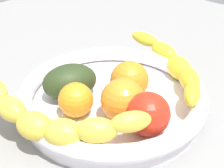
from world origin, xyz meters
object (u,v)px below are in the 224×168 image
at_px(orange_mid_right, 123,100).
at_px(orange_front, 129,80).
at_px(banana_draped_left, 174,65).
at_px(orange_mid_left, 76,100).
at_px(fruit_bowl, 112,97).
at_px(banana_draped_right, 52,121).
at_px(tomato_red, 148,114).
at_px(avocado_dark, 70,82).

bearing_deg(orange_mid_right, orange_front, 119.25).
height_order(banana_draped_left, orange_mid_left, orange_mid_left).
bearing_deg(orange_mid_left, fruit_bowl, 76.59).
relative_size(banana_draped_left, orange_mid_left, 4.26).
bearing_deg(orange_front, banana_draped_right, -94.06).
height_order(fruit_bowl, banana_draped_right, banana_draped_right).
bearing_deg(orange_mid_left, banana_draped_left, 74.89).
xyz_separation_m(banana_draped_left, orange_mid_left, (-0.05, -0.19, -0.00)).
xyz_separation_m(banana_draped_left, banana_draped_right, (-0.03, -0.24, 0.01)).
distance_m(banana_draped_left, banana_draped_right, 0.25).
bearing_deg(orange_mid_right, orange_mid_left, -146.31).
bearing_deg(orange_mid_left, tomato_red, 19.92).
bearing_deg(orange_mid_left, orange_front, 71.77).
relative_size(banana_draped_right, orange_front, 3.97).
bearing_deg(orange_mid_right, avocado_dark, -173.43).
bearing_deg(banana_draped_left, fruit_bowl, -105.98).
distance_m(orange_front, orange_mid_left, 0.09).
distance_m(orange_front, avocado_dark, 0.09).
height_order(fruit_bowl, orange_front, orange_front).
bearing_deg(banana_draped_right, orange_mid_right, 68.31).
xyz_separation_m(orange_front, orange_mid_right, (0.03, -0.05, 0.00)).
bearing_deg(avocado_dark, orange_mid_left, -32.56).
bearing_deg(orange_front, orange_mid_left, -108.23).
relative_size(banana_draped_left, tomato_red, 3.60).
distance_m(fruit_bowl, tomato_red, 0.10).
distance_m(banana_draped_right, orange_mid_left, 0.06).
height_order(banana_draped_right, avocado_dark, banana_draped_right).
xyz_separation_m(fruit_bowl, tomato_red, (0.09, -0.03, 0.03)).
relative_size(banana_draped_left, banana_draped_right, 0.91).
bearing_deg(orange_mid_right, fruit_bowl, 149.42).
xyz_separation_m(banana_draped_left, avocado_dark, (-0.09, -0.16, 0.00)).
distance_m(banana_draped_left, orange_front, 0.10).
height_order(orange_front, orange_mid_right, orange_mid_right).
xyz_separation_m(banana_draped_left, orange_front, (-0.02, -0.10, 0.00)).
height_order(banana_draped_right, orange_front, orange_front).
distance_m(fruit_bowl, orange_mid_right, 0.06).
bearing_deg(fruit_bowl, tomato_red, -16.42).
xyz_separation_m(fruit_bowl, orange_mid_right, (0.04, -0.03, 0.03)).
bearing_deg(banana_draped_left, orange_mid_right, -87.17).
relative_size(banana_draped_right, avocado_dark, 2.81).
distance_m(orange_mid_left, avocado_dark, 0.05).
relative_size(banana_draped_left, avocado_dark, 2.55).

